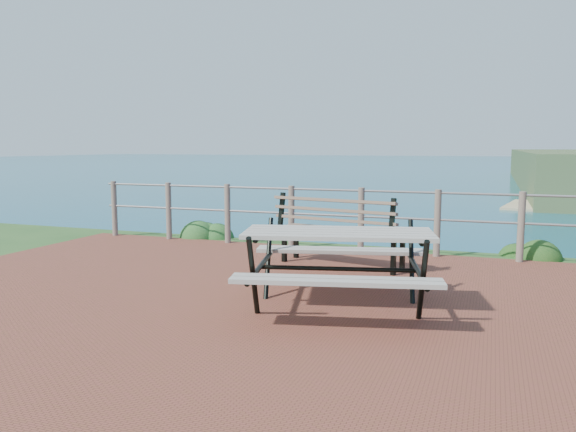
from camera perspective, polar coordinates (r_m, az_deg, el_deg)
name	(u,v)px	position (r m, az deg, el deg)	size (l,w,h in m)	color
ground	(286,311)	(5.73, -0.16, -9.67)	(10.00, 7.00, 0.12)	brown
ocean	(488,151)	(205.16, 19.70, 6.25)	(1200.00, 1200.00, 0.00)	#12636F
safety_railing	(361,216)	(8.77, 7.44, -0.02)	(9.40, 0.10, 1.00)	#6B5B4C
picnic_table	(338,261)	(5.68, 5.09, -4.58)	(2.00, 1.59, 0.79)	gray
park_bench	(342,220)	(7.67, 5.46, -0.41)	(1.81, 0.77, 0.99)	brown
shrub_lip_west	(210,236)	(10.47, -7.94, -2.04)	(0.80, 0.80, 0.55)	#205724
shrub_lip_east	(528,256)	(9.22, 23.19, -3.80)	(0.68, 0.68, 0.39)	#154418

